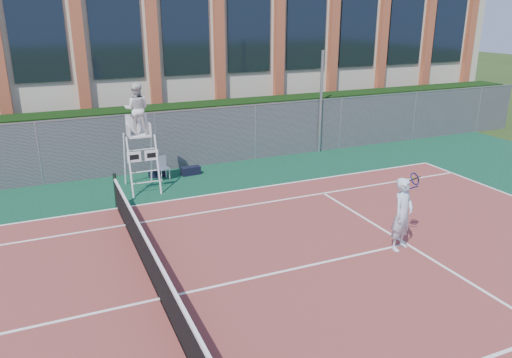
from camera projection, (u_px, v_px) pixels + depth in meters
name	position (u px, v px, depth m)	size (l,w,h in m)	color
ground	(160.00, 300.00, 10.37)	(120.00, 120.00, 0.00)	#233814
apron	(150.00, 277.00, 11.23)	(36.00, 20.00, 0.01)	#0D3C1F
tennis_court	(160.00, 299.00, 10.36)	(23.77, 10.97, 0.02)	brown
tennis_net	(159.00, 277.00, 10.20)	(0.10, 11.30, 1.10)	black
fence	(100.00, 148.00, 17.66)	(40.00, 0.06, 2.20)	#595E60
hedge	(96.00, 141.00, 18.70)	(40.00, 1.40, 2.20)	black
building	(70.00, 45.00, 24.63)	(45.00, 10.60, 8.22)	beige
steel_pole	(321.00, 103.00, 20.64)	(0.12, 0.12, 4.23)	#9EA0A5
umpire_chair	(137.00, 112.00, 16.06)	(1.00, 1.54, 3.59)	white
plastic_chair	(162.00, 166.00, 17.72)	(0.45, 0.45, 0.83)	silver
sports_bag_near	(191.00, 171.00, 18.25)	(0.70, 0.28, 0.30)	black
sports_bag_far	(157.00, 174.00, 18.02)	(0.59, 0.26, 0.24)	black
tennis_player	(403.00, 214.00, 12.27)	(1.08, 0.79, 1.86)	silver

